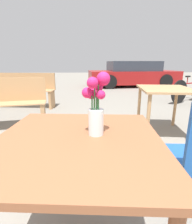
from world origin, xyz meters
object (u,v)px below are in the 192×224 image
table_front (78,157)px  bench_middle (22,89)px  bicycle (190,90)px  flower_vase (96,106)px  parked_car (133,74)px  table_back (165,95)px

table_front → bench_middle: bearing=113.1°
bench_middle → bicycle: size_ratio=1.18×
flower_vase → parked_car: (2.18, 7.58, -0.32)m
bench_middle → bicycle: bearing=4.5°
bicycle → table_front: bearing=-126.8°
bench_middle → table_back: size_ratio=1.79×
flower_vase → bench_middle: flower_vase is taller
table_front → flower_vase: flower_vase is taller
parked_car → table_back: bearing=-99.9°
table_front → parked_car: size_ratio=0.22×
bicycle → table_back: bearing=-127.9°
table_front → bicycle: bearing=53.2°
table_back → bicycle: size_ratio=0.66×
bicycle → parked_car: parked_car is taller
table_front → bench_middle: 3.97m
bicycle → flower_vase: bearing=-126.2°
flower_vase → table_back: size_ratio=0.35×
flower_vase → bicycle: size_ratio=0.23×
bench_middle → table_front: bearing=-66.9°
bench_middle → flower_vase: bearing=-65.4°
bench_middle → bicycle: (4.56, 0.36, -0.12)m
bicycle → bench_middle: bearing=-175.5°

